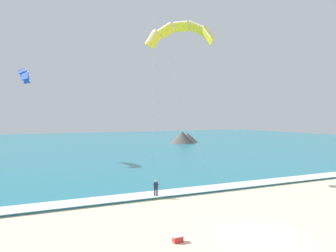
% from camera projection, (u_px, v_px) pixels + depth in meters
% --- Properties ---
extents(ground_plane, '(200.00, 200.00, 0.00)m').
position_uv_depth(ground_plane, '(258.00, 235.00, 19.69)').
color(ground_plane, beige).
extents(sea, '(200.00, 120.00, 0.20)m').
position_uv_depth(sea, '(76.00, 144.00, 83.62)').
color(sea, teal).
rests_on(sea, ground).
extents(surf_foam, '(200.00, 2.33, 0.04)m').
position_uv_depth(surf_foam, '(176.00, 192.00, 30.09)').
color(surf_foam, white).
rests_on(surf_foam, sea).
extents(surfboard, '(1.03, 1.45, 0.09)m').
position_uv_depth(surfboard, '(156.00, 198.00, 28.49)').
color(surfboard, yellow).
rests_on(surfboard, ground).
extents(kitesurfer, '(0.67, 0.67, 1.69)m').
position_uv_depth(kitesurfer, '(156.00, 188.00, 28.48)').
color(kitesurfer, '#191E38').
rests_on(kitesurfer, ground).
extents(kite_primary, '(8.44, 8.23, 16.73)m').
position_uv_depth(kite_primary, '(181.00, 32.00, 35.74)').
color(kite_primary, yellow).
extents(kite_distant, '(1.82, 6.02, 2.17)m').
position_uv_depth(kite_distant, '(24.00, 74.00, 49.24)').
color(kite_distant, blue).
extents(headland_right, '(9.46, 8.97, 3.40)m').
position_uv_depth(headland_right, '(184.00, 138.00, 87.65)').
color(headland_right, '#665B51').
rests_on(headland_right, ground).
extents(cooler_box, '(0.58, 0.38, 0.40)m').
position_uv_depth(cooler_box, '(178.00, 239.00, 18.50)').
color(cooler_box, red).
rests_on(cooler_box, ground).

